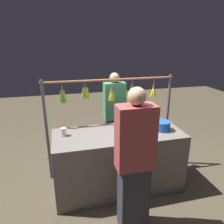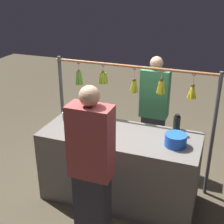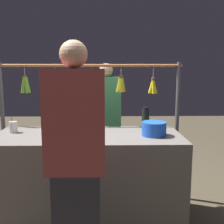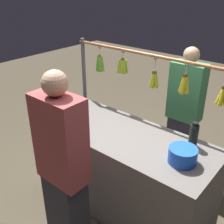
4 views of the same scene
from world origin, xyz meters
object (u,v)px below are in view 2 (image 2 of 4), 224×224
object	(u,v)px
drink_cup	(65,116)
vendor_person	(154,114)
water_bottle	(177,125)
customer_person	(92,172)
blue_bucket	(176,140)

from	to	relation	value
drink_cup	vendor_person	xyz separation A→B (m)	(-0.92, -0.80, -0.16)
water_bottle	customer_person	distance (m)	1.15
vendor_person	customer_person	world-z (taller)	customer_person
water_bottle	blue_bucket	distance (m)	0.28
vendor_person	customer_person	distance (m)	1.65
water_bottle	drink_cup	world-z (taller)	water_bottle
blue_bucket	drink_cup	size ratio (longest dim) A/B	1.48
vendor_person	blue_bucket	bearing A→B (deg)	115.54
drink_cup	vendor_person	size ratio (longest dim) A/B	0.10
blue_bucket	drink_cup	bearing A→B (deg)	-6.15
blue_bucket	water_bottle	bearing A→B (deg)	-81.50
blue_bucket	customer_person	distance (m)	0.96
water_bottle	customer_person	size ratio (longest dim) A/B	0.14
water_bottle	blue_bucket	bearing A→B (deg)	98.50
blue_bucket	vendor_person	world-z (taller)	vendor_person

